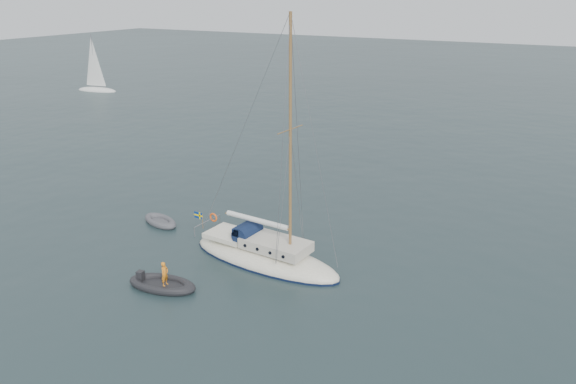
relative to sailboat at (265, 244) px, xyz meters
The scene contains 5 objects.
ground 2.70m from the sailboat, ahead, with size 300.00×300.00×0.00m, color black.
sailboat is the anchor object (origin of this frame).
dinghy 9.15m from the sailboat, behind, with size 3.06×1.38×0.44m.
rib 6.16m from the sailboat, 121.99° to the right, with size 3.84×1.75×1.53m.
distant_yacht_a 63.76m from the sailboat, 144.82° to the left, with size 6.72×3.58×8.90m.
Camera 1 is at (12.65, -24.49, 14.84)m, focal length 35.00 mm.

